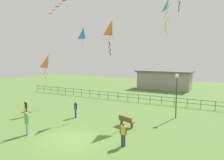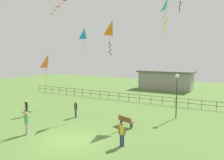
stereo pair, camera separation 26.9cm
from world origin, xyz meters
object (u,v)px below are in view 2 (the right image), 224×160
object	(u,v)px
kite_3	(168,5)
kite_6	(84,35)
lamppost	(177,86)
kite_4	(49,63)
park_bench	(126,121)
person_0	(122,133)
person_2	(26,107)
person_1	(76,108)
kite_5	(112,29)
person_3	(27,121)

from	to	relation	value
kite_3	kite_6	size ratio (longest dim) A/B	0.82
lamppost	kite_4	distance (m)	11.42
park_bench	kite_3	xyz separation A→B (m)	(3.73, -1.71, 8.47)
person_0	person_2	xyz separation A→B (m)	(-11.08, 1.88, 0.01)
kite_4	person_1	bearing A→B (deg)	90.61
lamppost	park_bench	distance (m)	5.95
kite_3	kite_6	distance (m)	15.72
person_1	kite_3	size ratio (longest dim) A/B	0.62
person_0	person_2	distance (m)	11.24
person_2	kite_5	xyz separation A→B (m)	(6.43, 5.24, 7.40)
park_bench	person_0	xyz separation A→B (m)	(1.52, -3.74, 0.43)
kite_3	kite_5	bearing A→B (deg)	143.45
kite_5	kite_6	distance (m)	7.19
park_bench	person_3	world-z (taller)	person_3
lamppost	kite_6	bearing A→B (deg)	167.52
park_bench	person_3	bearing A→B (deg)	-136.65
kite_4	person_0	bearing A→B (deg)	-5.11
person_3	kite_6	size ratio (longest dim) A/B	0.68
person_1	person_2	xyz separation A→B (m)	(-4.29, -2.04, 0.04)
person_2	kite_4	xyz separation A→B (m)	(4.33, -1.27, 4.33)
lamppost	person_2	bearing A→B (deg)	-153.29
park_bench	kite_6	world-z (taller)	kite_6
kite_5	kite_6	xyz separation A→B (m)	(-6.11, 3.79, 0.05)
person_3	kite_4	size ratio (longest dim) A/B	0.79
person_1	kite_5	bearing A→B (deg)	56.29
park_bench	kite_3	bearing A→B (deg)	-24.59
person_0	kite_4	size ratio (longest dim) A/B	0.61
person_0	person_1	world-z (taller)	person_0
lamppost	kite_3	bearing A→B (deg)	-83.33
lamppost	kite_3	distance (m)	8.57
person_2	kite_3	xyz separation A→B (m)	(13.29, 0.16, 8.03)
kite_4	kite_6	xyz separation A→B (m)	(-4.01, 10.31, 3.12)
park_bench	kite_6	distance (m)	14.10
person_2	kite_4	world-z (taller)	kite_4
person_1	kite_4	xyz separation A→B (m)	(0.04, -3.31, 4.37)
person_0	person_3	xyz separation A→B (m)	(-7.06, -1.48, 0.12)
kite_4	lamppost	bearing A→B (deg)	42.68
kite_6	person_0	bearing A→B (deg)	-45.39
lamppost	kite_5	distance (m)	8.17
park_bench	kite_6	bearing A→B (deg)	142.20
kite_5	lamppost	bearing A→B (deg)	9.98
kite_3	kite_5	world-z (taller)	kite_3
kite_5	kite_6	size ratio (longest dim) A/B	1.13
person_2	kite_6	xyz separation A→B (m)	(0.32, 9.03, 7.45)
park_bench	kite_4	size ratio (longest dim) A/B	0.61
person_1	kite_6	world-z (taller)	kite_6
kite_3	kite_6	xyz separation A→B (m)	(-12.97, 8.87, -0.58)
person_2	kite_5	distance (m)	11.12
person_0	kite_5	bearing A→B (deg)	123.14
kite_4	kite_6	world-z (taller)	kite_6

